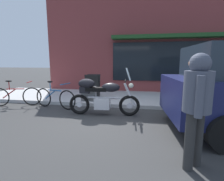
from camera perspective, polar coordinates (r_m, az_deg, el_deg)
The scene contains 6 objects.
ground_plane at distance 4.62m, azimuth -1.03°, elevation -9.87°, with size 80.00×80.00×0.00m, color #343434.
touring_motorcycle at distance 4.97m, azimuth -4.20°, elevation -1.43°, with size 2.06×0.62×1.38m.
parked_bicycle at distance 6.03m, azimuth -18.54°, elevation -2.26°, with size 1.61×0.56×0.91m.
pedestrian_walking at distance 2.63m, azimuth 26.52°, elevation -2.27°, with size 0.44×0.55×1.65m.
sandwich_board_sign at distance 6.99m, azimuth -6.42°, elevation 1.60°, with size 0.55×0.41×0.92m.
second_bicycle_by_cafe at distance 6.89m, azimuth -29.44°, elevation -1.56°, with size 1.66×0.65×0.91m.
Camera 1 is at (0.86, -4.28, 1.53)m, focal length 27.40 mm.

